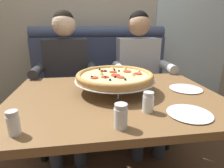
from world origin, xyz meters
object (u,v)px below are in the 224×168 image
Objects in this scene: dining_table at (115,108)px; shaker_pepper_flakes at (148,103)px; plate_near_right at (186,88)px; pizza at (115,77)px; shaker_parmesan at (14,125)px; booth_bench at (102,93)px; plate_near_left at (189,112)px; diner_right at (140,71)px; diner_left at (67,74)px; shaker_oregano at (121,118)px.

shaker_pepper_flakes is at bearing -63.22° from dining_table.
pizza is at bearing 175.83° from plate_near_right.
shaker_pepper_flakes is (0.58, 0.12, 0.00)m from shaker_parmesan.
plate_near_left is at bearing -75.78° from booth_bench.
diner_right reaches higher than dining_table.
shaker_oregano is (0.31, -1.03, 0.07)m from diner_left.
booth_bench is 15.65× the size of shaker_parmesan.
dining_table is at bearing -117.89° from diner_right.
dining_table is 5.96× the size of plate_near_left.
plate_near_left is (0.30, -0.38, -0.09)m from pizza.
shaker_oregano is (-0.05, -0.45, -0.05)m from pizza.
shaker_oregano is at bearing -168.61° from plate_near_left.
diner_right is 12.45× the size of shaker_pepper_flakes.
pizza is 4.95× the size of shaker_pepper_flakes.
diner_left is at bearing -142.77° from booth_bench.
diner_right is 0.93m from shaker_pepper_flakes.
shaker_pepper_flakes is (0.47, -0.90, 0.07)m from diner_left.
pizza is at bearing 43.03° from shaker_parmesan.
dining_table is at bearing 38.11° from shaker_parmesan.
dining_table is 0.49m from plate_near_right.
diner_left is 12.80× the size of shaker_parmesan.
shaker_pepper_flakes is at bearing -141.86° from plate_near_right.
diner_left is 1.02m from shaker_pepper_flakes.
pizza is at bearing 84.05° from shaker_oregano.
booth_bench is 0.54m from diner_right.
dining_table is 0.59m from shaker_parmesan.
plate_near_left is (-0.04, -0.96, 0.03)m from diner_right.
pizza is 2.38× the size of plate_near_left.
shaker_pepper_flakes is at bearing -84.04° from booth_bench.
diner_right reaches higher than shaker_pepper_flakes.
dining_table is at bearing 116.78° from shaker_pepper_flakes.
shaker_oregano is at bearing -141.74° from plate_near_right.
pizza is at bearing 109.73° from shaker_pepper_flakes.
diner_right is 0.64m from plate_near_right.
plate_near_left is at bearing 11.39° from shaker_oregano.
plate_near_right is (0.48, 0.04, 0.09)m from dining_table.
pizza is (0.01, 0.08, 0.18)m from dining_table.
diner_left reaches higher than plate_near_left.
dining_table is 11.91× the size of shaker_oregano.
dining_table is 0.44m from plate_near_left.
diner_left reaches higher than shaker_parmesan.
shaker_oregano is 0.50× the size of plate_near_right.
dining_table is 6.00× the size of plate_near_right.
diner_right is 12.80× the size of shaker_parmesan.
diner_left is 1.00× the size of diner_right.
plate_near_left is at bearing -51.08° from pizza.
diner_left reaches higher than pizza.
diner_left is at bearing 180.00° from diner_right.
dining_table is at bearing -175.11° from plate_near_right.
plate_near_left is at bearing -92.35° from diner_right.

